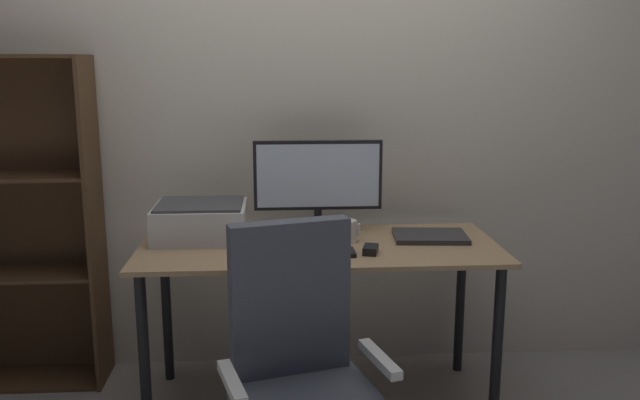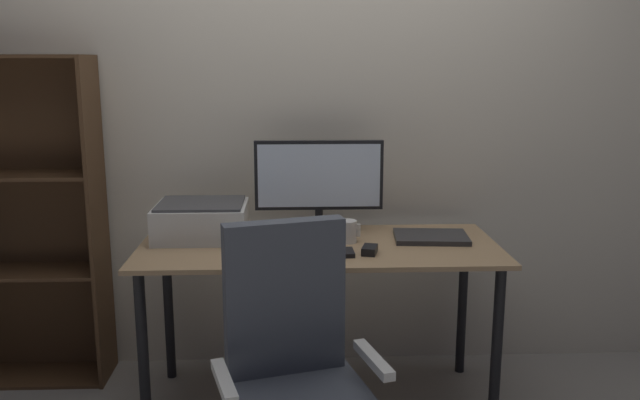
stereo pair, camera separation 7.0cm
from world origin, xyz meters
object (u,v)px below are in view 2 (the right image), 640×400
(keyboard, at_px, (318,253))
(coffee_mug, at_px, (347,231))
(desk, at_px, (319,264))
(mouse, at_px, (370,250))
(monitor, at_px, (319,180))
(bookshelf, at_px, (16,224))
(office_chair, at_px, (297,397))
(printer, at_px, (202,220))
(laptop, at_px, (431,237))

(keyboard, height_order, coffee_mug, coffee_mug)
(desk, xyz_separation_m, mouse, (0.20, -0.15, 0.10))
(mouse, bearing_deg, monitor, 134.65)
(monitor, height_order, bookshelf, bookshelf)
(desk, relative_size, coffee_mug, 15.47)
(mouse, height_order, office_chair, office_chair)
(desk, height_order, bookshelf, bookshelf)
(keyboard, relative_size, coffee_mug, 2.91)
(desk, distance_m, bookshelf, 1.46)
(coffee_mug, distance_m, printer, 0.65)
(laptop, xyz_separation_m, printer, (-1.02, 0.07, 0.07))
(mouse, bearing_deg, keyboard, -161.53)
(mouse, relative_size, bookshelf, 0.06)
(laptop, bearing_deg, desk, -167.89)
(desk, bearing_deg, monitor, 87.82)
(mouse, distance_m, office_chair, 0.78)
(desk, height_order, laptop, laptop)
(monitor, xyz_separation_m, printer, (-0.53, -0.06, -0.17))
(desk, relative_size, office_chair, 1.53)
(printer, height_order, office_chair, office_chair)
(coffee_mug, bearing_deg, office_chair, -105.29)
(keyboard, distance_m, laptop, 0.56)
(printer, relative_size, bookshelf, 0.26)
(desk, bearing_deg, coffee_mug, 14.43)
(desk, distance_m, printer, 0.56)
(monitor, bearing_deg, desk, -92.18)
(coffee_mug, height_order, bookshelf, bookshelf)
(keyboard, distance_m, office_chair, 0.71)
(laptop, bearing_deg, bookshelf, 176.68)
(coffee_mug, height_order, laptop, coffee_mug)
(bookshelf, bearing_deg, keyboard, -19.45)
(printer, xyz_separation_m, office_chair, (0.41, -0.94, -0.36))
(desk, bearing_deg, office_chair, -97.36)
(office_chair, bearing_deg, printer, 98.30)
(coffee_mug, distance_m, office_chair, 0.92)
(desk, relative_size, laptop, 4.82)
(laptop, bearing_deg, mouse, -139.79)
(office_chair, height_order, bookshelf, bookshelf)
(coffee_mug, bearing_deg, laptop, 4.90)
(desk, height_order, printer, printer)
(monitor, bearing_deg, bookshelf, 174.24)
(monitor, bearing_deg, laptop, -14.73)
(mouse, bearing_deg, office_chair, -100.13)
(desk, xyz_separation_m, monitor, (0.01, 0.19, 0.33))
(monitor, relative_size, keyboard, 2.00)
(printer, xyz_separation_m, bookshelf, (-0.90, 0.20, -0.06))
(monitor, height_order, printer, monitor)
(mouse, xyz_separation_m, office_chair, (-0.31, -0.65, -0.30))
(coffee_mug, relative_size, office_chair, 0.10)
(coffee_mug, height_order, office_chair, office_chair)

